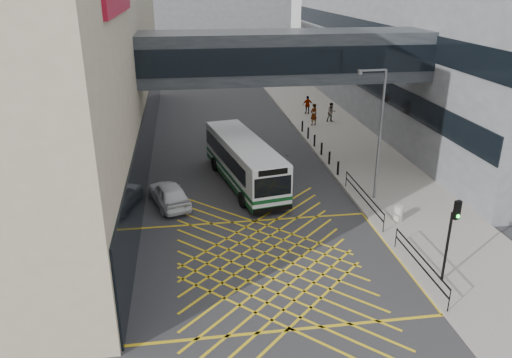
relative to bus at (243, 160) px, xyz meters
name	(u,v)px	position (x,y,z in m)	size (l,w,h in m)	color
ground	(269,265)	(-0.08, -9.85, -1.51)	(120.00, 120.00, 0.00)	#333335
building_right	(492,3)	(23.91, 14.15, 8.49)	(24.09, 44.00, 20.00)	slate
building_far	(188,1)	(-2.08, 50.15, 7.49)	(28.00, 16.00, 18.00)	slate
skybridge	(285,56)	(2.92, 2.15, 5.99)	(20.00, 4.10, 3.00)	#2E3338
pavement	(353,150)	(8.92, 5.15, -1.43)	(6.00, 54.00, 0.16)	gray
box_junction	(269,265)	(-0.08, -9.85, -1.51)	(12.00, 9.00, 0.01)	gold
bus	(243,160)	(0.00, 0.00, 0.00)	(4.15, 10.32, 2.82)	silver
car_white	(169,194)	(-4.58, -2.66, -0.80)	(1.82, 4.44, 1.41)	silver
car_dark	(230,132)	(0.03, 8.99, -0.83)	(1.70, 4.34, 1.36)	black
car_silver	(261,155)	(1.62, 3.18, -0.84)	(1.83, 4.32, 1.35)	#96979E
traffic_light	(452,230)	(6.93, -12.40, 1.09)	(0.30, 0.45, 3.75)	black
street_lamp	(378,128)	(7.00, -3.73, 2.88)	(1.69, 0.34, 7.42)	slate
litter_bin	(398,213)	(7.33, -6.71, -0.94)	(0.47, 0.47, 0.82)	#ADA89E
kerb_railings	(386,221)	(6.07, -8.07, -0.63)	(0.05, 12.54, 1.00)	black
bollards	(318,145)	(6.17, 5.15, -0.90)	(0.14, 10.14, 0.90)	black
pedestrian_a	(314,114)	(7.59, 11.95, -0.42)	(0.75, 0.53, 1.87)	gray
pedestrian_b	(331,112)	(9.41, 12.75, -0.50)	(0.83, 0.48, 1.70)	gray
pedestrian_c	(308,105)	(8.01, 15.83, -0.51)	(1.00, 0.48, 1.69)	gray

